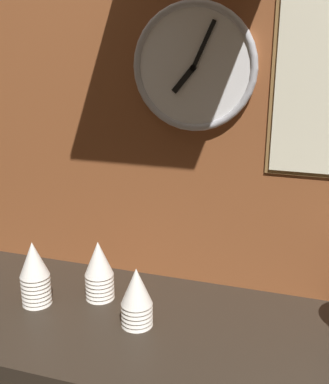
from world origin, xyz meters
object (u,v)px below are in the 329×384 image
cup_stack_center_left (99,270)px  cup_stack_left (35,273)px  wall_clock (194,67)px  cup_stack_center (137,297)px

cup_stack_center_left → cup_stack_left: size_ratio=0.93×
cup_stack_center_left → cup_stack_left: (-0.16, -0.08, 0.01)m
cup_stack_left → wall_clock: (0.39, 0.25, 0.55)m
cup_stack_left → cup_stack_center: 0.31m
cup_stack_left → wall_clock: size_ratio=0.56×
cup_stack_center → cup_stack_center_left: bearing=147.8°
cup_stack_center → wall_clock: size_ratio=0.48×
cup_stack_center → wall_clock: wall_clock is taller
cup_stack_left → wall_clock: wall_clock is taller
cup_stack_center → cup_stack_left: bearing=177.5°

